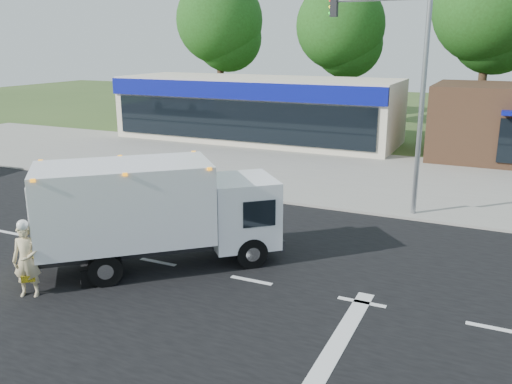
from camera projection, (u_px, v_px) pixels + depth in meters
ground at (251, 281)px, 14.51m from camera, size 120.00×120.00×0.00m
road_asphalt at (251, 281)px, 14.51m from camera, size 60.00×14.00×0.02m
sidewalk at (339, 200)px, 21.67m from camera, size 60.00×2.40×0.12m
parking_apron at (372, 171)px, 26.76m from camera, size 60.00×9.00×0.02m
lane_markings at (279, 313)px, 12.78m from camera, size 55.20×7.00×0.01m
ems_box_truck at (153, 207)px, 15.00m from camera, size 6.56×6.15×3.05m
emergency_worker at (27, 259)px, 13.41m from camera, size 0.82×0.71×2.02m
retail_strip_mall at (257, 109)px, 35.04m from camera, size 18.00×6.20×4.00m
traffic_signal_pole at (405, 79)px, 18.89m from camera, size 3.51×0.25×8.00m
background_trees at (413, 24)px, 37.52m from camera, size 36.77×7.39×12.10m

